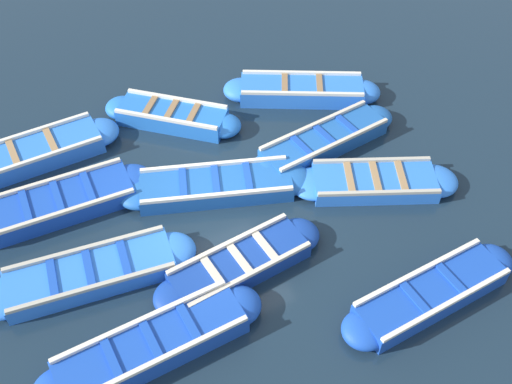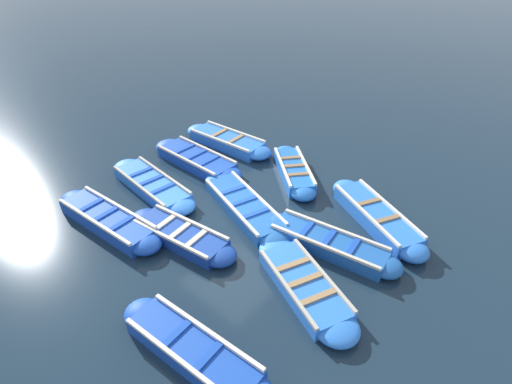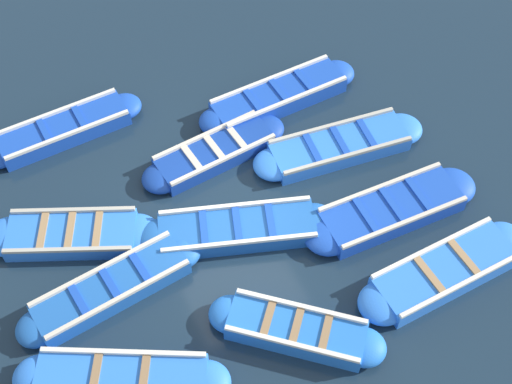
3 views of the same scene
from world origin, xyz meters
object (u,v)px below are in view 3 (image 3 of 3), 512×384
object	(u,v)px
boat_mid_row	(339,146)
boat_broadside	(122,380)
buoy_yellow_far	(39,336)
buoy_orange_near	(452,190)
boat_outer_right	(72,235)
boat_bow_out	(215,153)
boat_near_quay	(445,271)
boat_end_of_row	(64,130)
boat_alongside	(391,210)
boat_far_corner	(279,97)
boat_drifting	(237,229)
boat_outer_left	(112,289)
boat_inner_gap	(296,330)

from	to	relation	value
boat_mid_row	boat_broadside	xyz separation A→B (m)	(2.97, -5.89, 0.03)
buoy_yellow_far	buoy_orange_near	bearing A→B (deg)	86.91
boat_outer_right	boat_bow_out	size ratio (longest dim) A/B	1.02
boat_near_quay	boat_bow_out	distance (m)	5.28
boat_near_quay	boat_end_of_row	bearing A→B (deg)	-140.25
boat_near_quay	boat_bow_out	world-z (taller)	boat_near_quay
boat_bow_out	boat_alongside	size ratio (longest dim) A/B	0.89
boat_near_quay	boat_far_corner	bearing A→B (deg)	-171.80
boat_near_quay	boat_drifting	xyz separation A→B (m)	(-2.54, -3.10, -0.02)
boat_far_corner	boat_drifting	bearing A→B (deg)	-39.20
boat_broadside	boat_far_corner	bearing A→B (deg)	131.85
boat_far_corner	boat_outer_left	world-z (taller)	boat_far_corner
boat_inner_gap	boat_alongside	bearing A→B (deg)	117.38
buoy_orange_near	boat_drifting	bearing A→B (deg)	-102.85
boat_drifting	boat_broadside	xyz separation A→B (m)	(1.96, -3.04, 0.03)
boat_far_corner	boat_outer_left	bearing A→B (deg)	-58.38
boat_outer_right	boat_bow_out	distance (m)	3.41
boat_end_of_row	boat_far_corner	distance (m)	4.79
boat_alongside	buoy_yellow_far	bearing A→B (deg)	-92.98
buoy_orange_near	boat_outer_right	bearing A→B (deg)	-107.31
boat_bow_out	boat_alongside	world-z (taller)	boat_alongside
boat_bow_out	boat_broadside	bearing A→B (deg)	-40.99
boat_end_of_row	boat_mid_row	world-z (taller)	boat_end_of_row
buoy_yellow_far	boat_outer_left	bearing A→B (deg)	102.84
boat_bow_out	boat_alongside	bearing A→B (deg)	41.75
boat_end_of_row	boat_broadside	bearing A→B (deg)	-6.92
boat_end_of_row	boat_alongside	bearing A→B (deg)	47.19
boat_near_quay	buoy_yellow_far	distance (m)	7.47
buoy_orange_near	buoy_yellow_far	bearing A→B (deg)	-93.09
boat_end_of_row	boat_outer_right	bearing A→B (deg)	-13.19
boat_end_of_row	boat_alongside	xyz separation A→B (m)	(4.89, 5.28, -0.00)
boat_broadside	buoy_yellow_far	bearing A→B (deg)	-143.50
boat_mid_row	boat_alongside	xyz separation A→B (m)	(1.91, 0.11, 0.01)
boat_drifting	boat_outer_right	bearing A→B (deg)	-113.50
boat_drifting	buoy_yellow_far	world-z (taller)	boat_drifting
boat_outer_left	buoy_yellow_far	world-z (taller)	boat_outer_left
boat_broadside	buoy_orange_near	xyz separation A→B (m)	(-0.96, 7.40, -0.04)
boat_end_of_row	boat_outer_left	bearing A→B (deg)	-4.29
boat_outer_left	buoy_orange_near	distance (m)	7.04
boat_inner_gap	boat_drifting	size ratio (longest dim) A/B	0.73
boat_near_quay	boat_bow_out	bearing A→B (deg)	-148.93
boat_end_of_row	boat_outer_left	xyz separation A→B (m)	(4.19, -0.31, -0.00)
boat_drifting	boat_outer_left	world-z (taller)	boat_outer_left
boat_alongside	boat_end_of_row	bearing A→B (deg)	-132.81
boat_end_of_row	boat_mid_row	size ratio (longest dim) A/B	0.93
boat_broadside	boat_outer_left	bearing A→B (deg)	166.93
boat_outer_right	boat_broadside	size ratio (longest dim) A/B	0.96
boat_inner_gap	buoy_orange_near	distance (m)	4.55
boat_outer_right	boat_drifting	bearing A→B (deg)	66.50
boat_inner_gap	boat_alongside	xyz separation A→B (m)	(-1.51, 2.91, -0.01)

